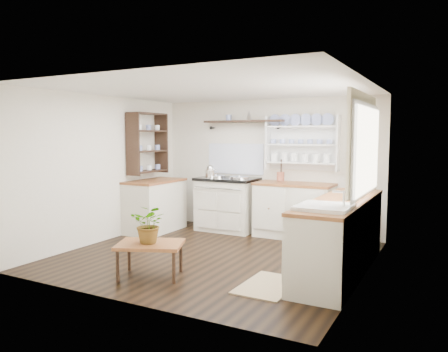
# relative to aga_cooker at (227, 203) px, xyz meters

# --- Properties ---
(floor) EXTENTS (4.00, 3.80, 0.01)m
(floor) POSITION_rel_aga_cooker_xyz_m (0.62, -1.57, -0.47)
(floor) COLOR black
(floor) RESTS_ON ground
(wall_back) EXTENTS (4.00, 0.02, 2.30)m
(wall_back) POSITION_rel_aga_cooker_xyz_m (0.62, 0.33, 0.68)
(wall_back) COLOR beige
(wall_back) RESTS_ON ground
(wall_right) EXTENTS (0.02, 3.80, 2.30)m
(wall_right) POSITION_rel_aga_cooker_xyz_m (2.62, -1.57, 0.68)
(wall_right) COLOR beige
(wall_right) RESTS_ON ground
(wall_left) EXTENTS (0.02, 3.80, 2.30)m
(wall_left) POSITION_rel_aga_cooker_xyz_m (-1.38, -1.57, 0.68)
(wall_left) COLOR beige
(wall_left) RESTS_ON ground
(ceiling) EXTENTS (4.00, 3.80, 0.01)m
(ceiling) POSITION_rel_aga_cooker_xyz_m (0.62, -1.57, 1.83)
(ceiling) COLOR white
(ceiling) RESTS_ON wall_back
(window) EXTENTS (0.08, 1.55, 1.22)m
(window) POSITION_rel_aga_cooker_xyz_m (2.57, -1.42, 1.09)
(window) COLOR white
(window) RESTS_ON wall_right
(aga_cooker) EXTENTS (1.04, 0.72, 0.96)m
(aga_cooker) POSITION_rel_aga_cooker_xyz_m (0.00, 0.00, 0.00)
(aga_cooker) COLOR beige
(aga_cooker) RESTS_ON floor
(back_cabinets) EXTENTS (1.27, 0.63, 0.90)m
(back_cabinets) POSITION_rel_aga_cooker_xyz_m (1.22, 0.03, -0.01)
(back_cabinets) COLOR beige
(back_cabinets) RESTS_ON floor
(right_cabinets) EXTENTS (0.62, 2.43, 0.90)m
(right_cabinets) POSITION_rel_aga_cooker_xyz_m (2.32, -1.47, -0.01)
(right_cabinets) COLOR beige
(right_cabinets) RESTS_ON floor
(belfast_sink) EXTENTS (0.55, 0.60, 0.45)m
(belfast_sink) POSITION_rel_aga_cooker_xyz_m (2.32, -2.22, 0.33)
(belfast_sink) COLOR white
(belfast_sink) RESTS_ON right_cabinets
(left_cabinets) EXTENTS (0.62, 1.13, 0.90)m
(left_cabinets) POSITION_rel_aga_cooker_xyz_m (-1.08, -0.67, -0.01)
(left_cabinets) COLOR beige
(left_cabinets) RESTS_ON floor
(plate_rack) EXTENTS (1.20, 0.22, 0.90)m
(plate_rack) POSITION_rel_aga_cooker_xyz_m (1.27, 0.29, 1.08)
(plate_rack) COLOR white
(plate_rack) RESTS_ON wall_back
(high_shelf) EXTENTS (1.50, 0.29, 0.16)m
(high_shelf) POSITION_rel_aga_cooker_xyz_m (0.22, 0.21, 1.43)
(high_shelf) COLOR black
(high_shelf) RESTS_ON wall_back
(left_shelving) EXTENTS (0.28, 0.80, 1.05)m
(left_shelving) POSITION_rel_aga_cooker_xyz_m (-1.22, -0.67, 1.08)
(left_shelving) COLOR black
(left_shelving) RESTS_ON wall_left
(kettle) EXTENTS (0.18, 0.18, 0.22)m
(kettle) POSITION_rel_aga_cooker_xyz_m (-0.28, -0.12, 0.56)
(kettle) COLOR silver
(kettle) RESTS_ON aga_cooker
(utensil_crock) EXTENTS (0.13, 0.13, 0.15)m
(utensil_crock) POSITION_rel_aga_cooker_xyz_m (0.95, 0.11, 0.51)
(utensil_crock) COLOR brown
(utensil_crock) RESTS_ON back_cabinets
(center_table) EXTENTS (0.90, 0.79, 0.41)m
(center_table) POSITION_rel_aga_cooker_xyz_m (0.38, -2.70, -0.11)
(center_table) COLOR brown
(center_table) RESTS_ON floor
(potted_plant) EXTENTS (0.49, 0.45, 0.45)m
(potted_plant) POSITION_rel_aga_cooker_xyz_m (0.38, -2.70, 0.16)
(potted_plant) COLOR #3F7233
(potted_plant) RESTS_ON center_table
(floor_rug) EXTENTS (0.56, 0.86, 0.02)m
(floor_rug) POSITION_rel_aga_cooker_xyz_m (1.74, -2.36, -0.47)
(floor_rug) COLOR #988558
(floor_rug) RESTS_ON floor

